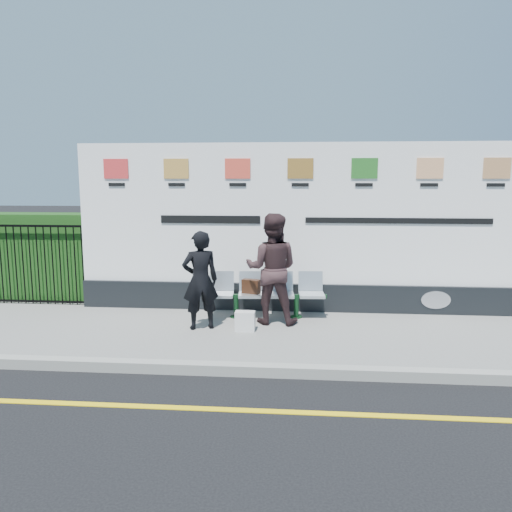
{
  "coord_description": "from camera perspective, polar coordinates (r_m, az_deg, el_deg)",
  "views": [
    {
      "loc": [
        0.48,
        -5.06,
        2.49
      ],
      "look_at": [
        -0.2,
        2.91,
        1.25
      ],
      "focal_mm": 35.0,
      "sensor_mm": 36.0,
      "label": 1
    }
  ],
  "objects": [
    {
      "name": "carrier_bag_white",
      "position": [
        7.91,
        -1.26,
        -7.45
      ],
      "size": [
        0.31,
        0.19,
        0.31
      ],
      "primitive_type": "cube",
      "color": "silver",
      "rests_on": "pavement"
    },
    {
      "name": "woman_right",
      "position": [
        8.19,
        1.82,
        -1.46
      ],
      "size": [
        0.94,
        0.76,
        1.82
      ],
      "primitive_type": "imported",
      "rotation": [
        0.0,
        0.0,
        3.06
      ],
      "color": "#362325",
      "rests_on": "pavement"
    },
    {
      "name": "pavement",
      "position": [
        7.96,
        1.21,
        -8.98
      ],
      "size": [
        14.0,
        3.0,
        0.12
      ],
      "primitive_type": "cube",
      "color": "slate",
      "rests_on": "ground"
    },
    {
      "name": "ground",
      "position": [
        5.66,
        -0.49,
        -17.29
      ],
      "size": [
        80.0,
        80.0,
        0.0
      ],
      "primitive_type": "plane",
      "color": "black"
    },
    {
      "name": "billboard",
      "position": [
        8.97,
        4.98,
        1.93
      ],
      "size": [
        8.0,
        0.3,
        3.0
      ],
      "color": "black",
      "rests_on": "pavement"
    },
    {
      "name": "handbag_brown",
      "position": [
        8.56,
        -0.57,
        -3.5
      ],
      "size": [
        0.33,
        0.22,
        0.24
      ],
      "primitive_type": "cube",
      "rotation": [
        0.0,
        0.0,
        -0.32
      ],
      "color": "black",
      "rests_on": "bench"
    },
    {
      "name": "kerb",
      "position": [
        6.54,
        0.35,
        -12.9
      ],
      "size": [
        14.0,
        0.18,
        0.14
      ],
      "primitive_type": "cube",
      "color": "gray",
      "rests_on": "ground"
    },
    {
      "name": "bench",
      "position": [
        8.64,
        1.17,
        -5.65
      ],
      "size": [
        2.02,
        0.67,
        0.43
      ],
      "primitive_type": null,
      "rotation": [
        0.0,
        0.0,
        0.07
      ],
      "color": "silver",
      "rests_on": "pavement"
    },
    {
      "name": "woman_left",
      "position": [
        7.93,
        -6.38,
        -2.77
      ],
      "size": [
        0.67,
        0.56,
        1.57
      ],
      "primitive_type": "imported",
      "rotation": [
        0.0,
        0.0,
        3.5
      ],
      "color": "black",
      "rests_on": "pavement"
    },
    {
      "name": "yellow_line",
      "position": [
        5.66,
        -0.49,
        -17.26
      ],
      "size": [
        14.0,
        0.1,
        0.01
      ],
      "primitive_type": "cube",
      "color": "yellow",
      "rests_on": "ground"
    },
    {
      "name": "hedge",
      "position": [
        10.75,
        -23.24,
        -0.04
      ],
      "size": [
        2.35,
        0.7,
        1.7
      ],
      "primitive_type": "cube",
      "color": "#1A4414",
      "rests_on": "pavement"
    },
    {
      "name": "railing",
      "position": [
        10.37,
        -24.37,
        -0.86
      ],
      "size": [
        2.05,
        0.06,
        1.54
      ],
      "primitive_type": null,
      "color": "black",
      "rests_on": "pavement"
    }
  ]
}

